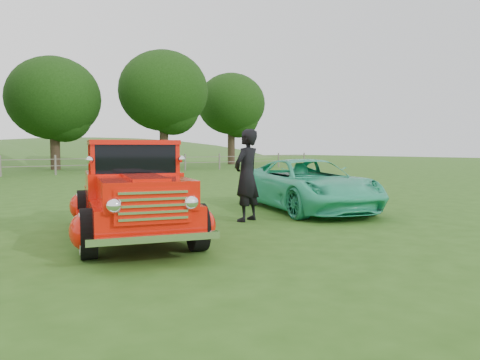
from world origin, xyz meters
TOP-DOWN VIEW (x-y plane):
  - ground at (0.00, 0.00)m, footprint 140.00×140.00m
  - fence_line at (0.00, 22.00)m, footprint 48.00×0.12m
  - tree_near_east at (5.00, 29.00)m, footprint 6.80×6.80m
  - tree_mid_east at (13.00, 27.00)m, footprint 7.20×7.20m
  - tree_far_east at (22.00, 30.00)m, footprint 6.60×6.60m
  - red_pickup at (-1.60, 0.99)m, footprint 3.27×5.28m
  - teal_sedan at (3.62, 1.63)m, footprint 3.62×5.30m
  - man at (1.23, 1.19)m, footprint 0.87×0.70m

SIDE VIEW (x-z plane):
  - ground at x=0.00m, z-range 0.00..0.00m
  - fence_line at x=0.00m, z-range 0.00..1.20m
  - teal_sedan at x=3.62m, z-range 0.00..1.35m
  - red_pickup at x=-1.60m, z-range -0.09..1.69m
  - man at x=1.23m, z-range 0.00..2.06m
  - tree_near_east at x=5.00m, z-range 1.08..9.41m
  - tree_far_east at x=22.00m, z-range 1.43..10.29m
  - tree_mid_east at x=13.00m, z-range 1.45..10.89m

